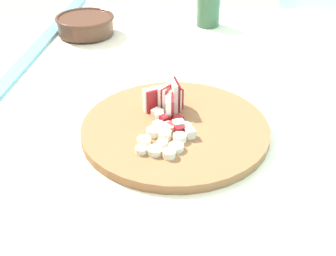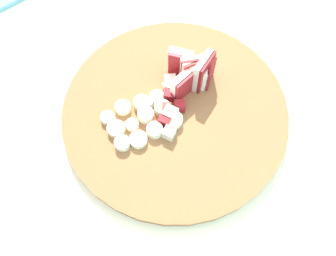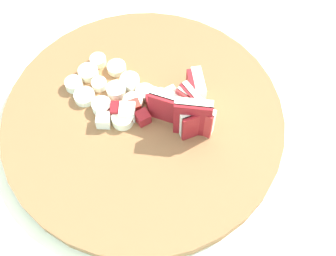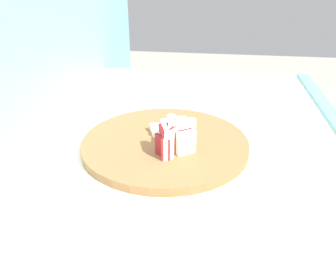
{
  "view_description": "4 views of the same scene",
  "coord_description": "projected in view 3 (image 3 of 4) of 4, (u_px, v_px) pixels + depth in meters",
  "views": [
    {
      "loc": [
        0.89,
        0.13,
        1.44
      ],
      "look_at": [
        0.14,
        0.04,
        0.95
      ],
      "focal_mm": 47.74,
      "sensor_mm": 36.0,
      "label": 1
    },
    {
      "loc": [
        0.28,
        0.24,
        1.39
      ],
      "look_at": [
        0.15,
        0.09,
        0.96
      ],
      "focal_mm": 31.75,
      "sensor_mm": 36.0,
      "label": 2
    },
    {
      "loc": [
        -0.06,
        0.33,
        1.45
      ],
      "look_at": [
        0.06,
        0.08,
        0.97
      ],
      "focal_mm": 45.89,
      "sensor_mm": 36.0,
      "label": 3
    },
    {
      "loc": [
        -0.61,
        -0.06,
        1.31
      ],
      "look_at": [
        0.13,
        0.05,
        0.95
      ],
      "focal_mm": 36.61,
      "sensor_mm": 36.0,
      "label": 4
    }
  ],
  "objects": [
    {
      "name": "cutting_board",
      "position": [
        143.0,
        120.0,
        0.61
      ],
      "size": [
        0.4,
        0.4,
        0.02
      ],
      "primitive_type": "cylinder",
      "color": "brown",
      "rests_on": "tiled_countertop"
    },
    {
      "name": "tiled_countertop",
      "position": [
        203.0,
        219.0,
        1.02
      ],
      "size": [
        1.52,
        0.83,
        0.92
      ],
      "color": "beige",
      "rests_on": "ground"
    },
    {
      "name": "apple_wedge_fan",
      "position": [
        190.0,
        110.0,
        0.58
      ],
      "size": [
        0.09,
        0.09,
        0.07
      ],
      "color": "maroon",
      "rests_on": "cutting_board"
    },
    {
      "name": "apple_dice_pile",
      "position": [
        138.0,
        106.0,
        0.6
      ],
      "size": [
        0.09,
        0.1,
        0.02
      ],
      "color": "maroon",
      "rests_on": "cutting_board"
    },
    {
      "name": "banana_slice_rows",
      "position": [
        110.0,
        90.0,
        0.62
      ],
      "size": [
        0.12,
        0.11,
        0.02
      ],
      "color": "beige",
      "rests_on": "cutting_board"
    }
  ]
}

